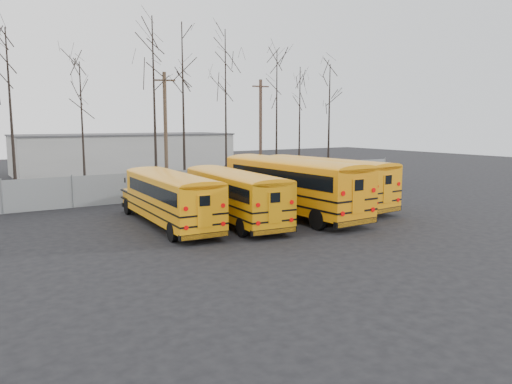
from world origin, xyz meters
TOP-DOWN VIEW (x-y plane):
  - ground at (0.00, 0.00)m, footprint 120.00×120.00m
  - fence at (0.00, 12.00)m, footprint 40.00×0.04m
  - distant_building at (2.00, 32.00)m, footprint 22.00×8.00m
  - bus_a at (-5.08, 3.36)m, footprint 3.00×10.33m
  - bus_b at (-1.83, 2.45)m, footprint 3.32×10.39m
  - bus_c at (1.96, 2.46)m, footprint 3.08×12.16m
  - bus_d at (5.55, 3.81)m, footprint 3.61×11.49m
  - utility_pole_left at (-0.51, 14.76)m, footprint 1.54×0.67m
  - utility_pole_right at (9.78, 17.55)m, footprint 1.63×0.30m
  - tree_2 at (-10.60, 17.24)m, footprint 0.26×0.26m
  - tree_3 at (-6.60, 14.56)m, footprint 0.26×0.26m
  - tree_4 at (-1.40, 14.60)m, footprint 0.26×0.26m
  - tree_5 at (0.82, 14.44)m, footprint 0.26×0.26m
  - tree_6 at (4.90, 15.23)m, footprint 0.26×0.26m
  - tree_7 at (11.13, 16.96)m, footprint 0.26×0.26m
  - tree_8 at (14.26, 17.62)m, footprint 0.26×0.26m
  - tree_9 at (17.75, 17.41)m, footprint 0.26×0.26m

SIDE VIEW (x-z plane):
  - ground at x=0.00m, z-range 0.00..0.00m
  - fence at x=0.00m, z-range 0.00..2.00m
  - bus_a at x=-5.08m, z-range 0.24..3.10m
  - bus_b at x=-1.83m, z-range 0.25..3.11m
  - bus_d at x=5.55m, z-range 0.27..3.44m
  - bus_c at x=1.96m, z-range 0.29..3.67m
  - distant_building at x=2.00m, z-range 0.00..4.00m
  - utility_pole_left at x=-0.51m, z-range 0.12..9.14m
  - tree_3 at x=-6.60m, z-range 0.00..9.36m
  - utility_pole_right at x=9.78m, z-range 0.13..9.25m
  - tree_8 at x=14.26m, z-range 0.00..10.50m
  - tree_9 at x=17.75m, z-range 0.00..10.93m
  - tree_2 at x=-10.60m, z-range 0.00..11.60m
  - tree_7 at x=11.13m, z-range 0.00..11.74m
  - tree_6 at x=4.90m, z-range 0.00..12.65m
  - tree_5 at x=0.82m, z-range 0.00..12.68m
  - tree_4 at x=-1.40m, z-range 0.00..12.88m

